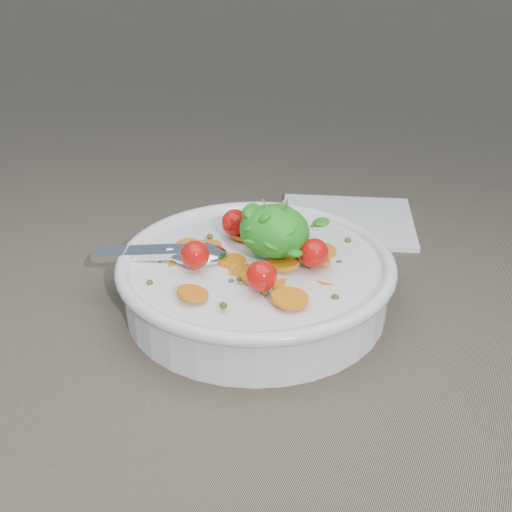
% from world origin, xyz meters
% --- Properties ---
extents(ground, '(6.00, 6.00, 0.00)m').
position_xyz_m(ground, '(0.00, 0.00, 0.00)').
color(ground, '#766954').
rests_on(ground, ground).
extents(bowl, '(0.26, 0.24, 0.10)m').
position_xyz_m(bowl, '(-0.01, -0.01, 0.03)').
color(bowl, white).
rests_on(bowl, ground).
extents(napkin, '(0.18, 0.17, 0.01)m').
position_xyz_m(napkin, '(0.01, 0.19, 0.00)').
color(napkin, white).
rests_on(napkin, ground).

